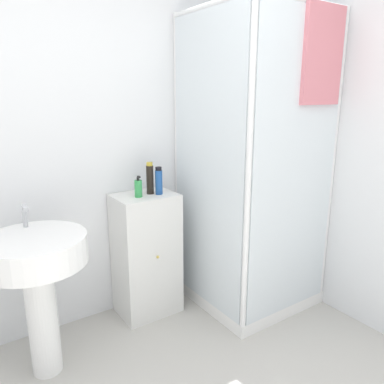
{
  "coord_description": "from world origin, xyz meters",
  "views": [
    {
      "loc": [
        -0.61,
        -0.72,
        1.55
      ],
      "look_at": [
        0.68,
        1.18,
        0.95
      ],
      "focal_mm": 35.0,
      "sensor_mm": 36.0,
      "label": 1
    }
  ],
  "objects_px": {
    "sink": "(37,271)",
    "shampoo_bottle_blue": "(159,181)",
    "soap_dispenser": "(138,188)",
    "shampoo_bottle_tall_black": "(150,179)"
  },
  "relations": [
    {
      "from": "sink",
      "to": "shampoo_bottle_blue",
      "type": "bearing_deg",
      "value": 12.0
    },
    {
      "from": "soap_dispenser",
      "to": "shampoo_bottle_tall_black",
      "type": "relative_size",
      "value": 0.66
    },
    {
      "from": "sink",
      "to": "shampoo_bottle_blue",
      "type": "relative_size",
      "value": 5.03
    },
    {
      "from": "shampoo_bottle_tall_black",
      "to": "shampoo_bottle_blue",
      "type": "bearing_deg",
      "value": -46.66
    },
    {
      "from": "sink",
      "to": "shampoo_bottle_tall_black",
      "type": "distance_m",
      "value": 0.93
    },
    {
      "from": "soap_dispenser",
      "to": "sink",
      "type": "bearing_deg",
      "value": -164.64
    },
    {
      "from": "sink",
      "to": "soap_dispenser",
      "type": "distance_m",
      "value": 0.8
    },
    {
      "from": "shampoo_bottle_tall_black",
      "to": "shampoo_bottle_blue",
      "type": "xyz_separation_m",
      "value": [
        0.04,
        -0.05,
        -0.01
      ]
    },
    {
      "from": "soap_dispenser",
      "to": "shampoo_bottle_blue",
      "type": "height_order",
      "value": "shampoo_bottle_blue"
    },
    {
      "from": "shampoo_bottle_tall_black",
      "to": "soap_dispenser",
      "type": "bearing_deg",
      "value": -162.58
    }
  ]
}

